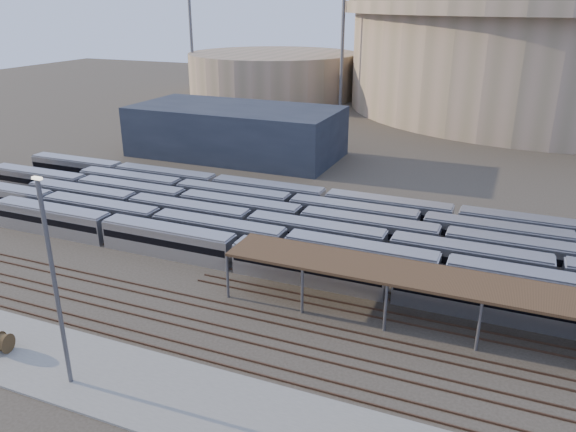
# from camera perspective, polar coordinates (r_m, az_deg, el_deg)

# --- Properties ---
(ground) EXTENTS (420.00, 420.00, 0.00)m
(ground) POSITION_cam_1_polar(r_m,az_deg,el_deg) (57.70, 0.41, -10.29)
(ground) COLOR #383026
(ground) RESTS_ON ground
(apron) EXTENTS (50.00, 9.00, 0.20)m
(apron) POSITION_cam_1_polar(r_m,az_deg,el_deg) (48.89, -12.34, -17.24)
(apron) COLOR gray
(apron) RESTS_ON ground
(subway_trains) EXTENTS (127.44, 23.90, 3.60)m
(subway_trains) POSITION_cam_1_polar(r_m,az_deg,el_deg) (72.37, 6.35, -2.04)
(subway_trains) COLOR silver
(subway_trains) RESTS_ON ground
(inspection_shed) EXTENTS (60.30, 6.00, 5.30)m
(inspection_shed) POSITION_cam_1_polar(r_m,az_deg,el_deg) (55.69, 23.77, -7.61)
(inspection_shed) COLOR #5B5B60
(inspection_shed) RESTS_ON ground
(empty_tracks) EXTENTS (170.00, 9.62, 0.18)m
(empty_tracks) POSITION_cam_1_polar(r_m,az_deg,el_deg) (53.79, -1.66, -12.76)
(empty_tracks) COLOR #4C3323
(empty_tracks) RESTS_ON ground
(stadium) EXTENTS (124.00, 124.00, 32.50)m
(stadium) POSITION_cam_1_polar(r_m,az_deg,el_deg) (186.25, 25.48, 14.92)
(stadium) COLOR #9C826A
(stadium) RESTS_ON ground
(secondary_arena) EXTENTS (56.00, 56.00, 14.00)m
(secondary_arena) POSITION_cam_1_polar(r_m,az_deg,el_deg) (193.81, -1.49, 14.21)
(secondary_arena) COLOR #9C826A
(secondary_arena) RESTS_ON ground
(service_building) EXTENTS (42.00, 20.00, 10.00)m
(service_building) POSITION_cam_1_polar(r_m,az_deg,el_deg) (116.74, -5.32, 8.57)
(service_building) COLOR #1E232D
(service_building) RESTS_ON ground
(floodlight_0) EXTENTS (4.00, 1.00, 38.40)m
(floodlight_0) POSITION_cam_1_polar(r_m,az_deg,el_deg) (163.33, 5.57, 17.65)
(floodlight_0) COLOR #5B5B60
(floodlight_0) RESTS_ON ground
(floodlight_1) EXTENTS (4.00, 1.00, 38.40)m
(floodlight_1) POSITION_cam_1_polar(r_m,az_deg,el_deg) (195.61, -9.84, 18.00)
(floodlight_1) COLOR #5B5B60
(floodlight_1) RESTS_ON ground
(floodlight_3) EXTENTS (4.00, 1.00, 38.40)m
(floodlight_3) POSITION_cam_1_polar(r_m,az_deg,el_deg) (207.84, 15.48, 17.74)
(floodlight_3) COLOR #5B5B60
(floodlight_3) RESTS_ON ground
(cable_reel_west) EXTENTS (1.32, 1.97, 1.81)m
(cable_reel_west) POSITION_cam_1_polar(r_m,az_deg,el_deg) (58.02, -26.87, -11.38)
(cable_reel_west) COLOR brown
(cable_reel_west) RESTS_ON apron
(yard_light_pole) EXTENTS (0.81, 0.36, 17.88)m
(yard_light_pole) POSITION_cam_1_polar(r_m,az_deg,el_deg) (47.71, -22.59, -6.54)
(yard_light_pole) COLOR #5B5B60
(yard_light_pole) RESTS_ON apron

